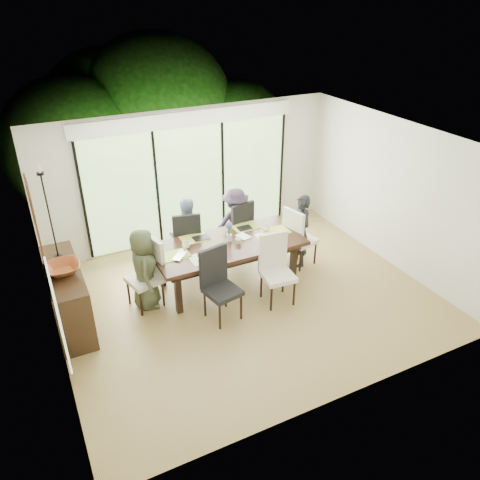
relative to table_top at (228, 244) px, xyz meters
name	(u,v)px	position (x,y,z in m)	size (l,w,h in m)	color
floor	(246,298)	(0.08, -0.56, -0.78)	(6.00, 5.00, 0.01)	brown
ceiling	(248,143)	(0.08, -0.56, 1.93)	(6.00, 5.00, 0.01)	white
wall_back	(190,176)	(0.08, 1.95, 0.57)	(6.00, 0.02, 2.70)	beige
wall_front	(347,317)	(0.08, -3.07, 0.57)	(6.00, 0.02, 2.70)	silver
wall_left	(44,274)	(-2.93, -0.56, 0.57)	(0.02, 5.00, 2.70)	silver
wall_right	(394,194)	(3.09, -0.56, 0.57)	(0.02, 5.00, 2.70)	silver
glass_doors	(191,184)	(0.08, 1.91, 0.42)	(4.20, 0.02, 2.30)	#598C3F
blinds_header	(187,119)	(0.08, 1.90, 1.72)	(4.40, 0.06, 0.28)	white
mullion_a	(83,203)	(-2.02, 1.90, 0.42)	(0.05, 0.04, 2.30)	black
mullion_b	(157,190)	(-0.62, 1.90, 0.42)	(0.05, 0.04, 2.30)	black
mullion_c	(223,178)	(0.78, 1.90, 0.42)	(0.05, 0.04, 2.30)	black
mullion_d	(281,168)	(2.18, 1.90, 0.42)	(0.05, 0.04, 2.30)	black
side_window	(58,314)	(-2.89, -1.76, 0.72)	(0.02, 0.90, 1.00)	#8CAD7F
deck	(179,221)	(0.08, 2.84, -0.83)	(6.00, 1.80, 0.10)	brown
rail_top	(166,185)	(0.08, 3.64, -0.23)	(6.00, 0.08, 0.06)	brown
foliage_left	(73,147)	(-1.72, 4.64, 0.66)	(3.20, 3.20, 3.20)	#14380F
foliage_mid	(157,115)	(0.48, 5.24, 1.02)	(4.00, 4.00, 4.00)	#14380F
foliage_right	(235,135)	(2.28, 4.44, 0.48)	(2.80, 2.80, 2.80)	#14380F
foliage_far	(112,120)	(-0.52, 5.94, 0.84)	(3.60, 3.60, 3.60)	#14380F
table_top	(228,244)	(0.00, 0.00, 0.00)	(2.60, 1.19, 0.06)	black
table_apron	(228,249)	(0.00, 0.00, -0.10)	(2.38, 0.97, 0.11)	black
table_leg_fl	(178,293)	(-1.08, -0.43, -0.41)	(0.10, 0.10, 0.75)	black
table_leg_fr	(293,262)	(1.08, -0.43, -0.41)	(0.10, 0.10, 0.75)	black
table_leg_bl	(162,267)	(-1.08, 0.43, -0.41)	(0.10, 0.10, 0.75)	black
table_leg_br	(269,241)	(1.08, 0.43, -0.41)	(0.10, 0.10, 0.75)	black
chair_left_end	(144,275)	(-1.50, 0.00, -0.18)	(0.50, 0.50, 1.19)	silver
chair_right_end	(301,236)	(1.50, 0.00, -0.18)	(0.50, 0.50, 1.19)	white
chair_far_left	(186,238)	(-0.45, 0.85, -0.18)	(0.50, 0.50, 1.19)	black
chair_far_right	(235,227)	(0.55, 0.85, -0.18)	(0.50, 0.50, 1.19)	black
chair_near_left	(223,286)	(-0.50, -0.87, -0.18)	(0.50, 0.50, 1.19)	black
chair_near_right	(278,271)	(0.50, -0.87, -0.18)	(0.50, 0.50, 1.19)	white
person_left_end	(144,269)	(-1.48, 0.00, -0.08)	(0.65, 0.41, 1.40)	#414A31
person_right_end	(300,231)	(1.48, 0.00, -0.08)	(0.65, 0.41, 1.40)	black
person_far_left	(186,234)	(-0.45, 0.83, -0.08)	(0.65, 0.41, 1.40)	#8092B9
person_far_right	(236,223)	(0.55, 0.83, -0.08)	(0.65, 0.41, 1.40)	#2C2132
placemat_left	(175,255)	(-0.95, 0.00, 0.04)	(0.48, 0.35, 0.01)	#91B641
placemat_right	(276,231)	(0.95, 0.00, 0.04)	(0.48, 0.35, 0.01)	#A7BF44
placemat_far_l	(195,238)	(-0.45, 0.40, 0.04)	(0.48, 0.35, 0.01)	#A2B942
placemat_far_r	(246,227)	(0.55, 0.40, 0.04)	(0.48, 0.35, 0.01)	olive
placemat_paper	(205,258)	(-0.55, -0.30, 0.04)	(0.48, 0.35, 0.01)	white
tablet_far_l	(201,238)	(-0.35, 0.35, 0.05)	(0.28, 0.19, 0.01)	black
tablet_far_r	(245,228)	(0.50, 0.35, 0.04)	(0.26, 0.18, 0.01)	black
papers	(265,235)	(0.70, -0.05, 0.03)	(0.32, 0.24, 0.00)	white
platter_base	(205,257)	(-0.55, -0.30, 0.05)	(0.28, 0.28, 0.03)	white
platter_snacks	(205,256)	(-0.55, -0.30, 0.07)	(0.22, 0.22, 0.02)	orange
vase	(229,238)	(0.05, 0.05, 0.10)	(0.09, 0.09, 0.13)	silver
hyacinth_stems	(229,231)	(0.05, 0.05, 0.23)	(0.04, 0.04, 0.17)	#337226
hyacinth_blooms	(229,225)	(0.05, 0.05, 0.34)	(0.12, 0.12, 0.12)	#4358A9
laptop	(183,256)	(-0.85, -0.10, 0.05)	(0.36, 0.23, 0.03)	silver
cup_a	(186,245)	(-0.70, 0.15, 0.08)	(0.13, 0.13, 0.10)	white
cup_b	(238,241)	(0.15, -0.10, 0.08)	(0.11, 0.11, 0.10)	white
cup_c	(266,228)	(0.80, 0.10, 0.08)	(0.13, 0.13, 0.10)	white
book	(240,238)	(0.25, 0.05, 0.04)	(0.18, 0.24, 0.02)	white
sideboard	(68,296)	(-2.68, 0.10, -0.29)	(0.49, 1.74, 0.98)	black
bowl	(62,268)	(-2.68, 0.00, 0.27)	(0.52, 0.52, 0.13)	brown
candlestick_base	(58,257)	(-2.68, 0.45, 0.22)	(0.11, 0.11, 0.04)	black
candlestick_shaft	(50,217)	(-2.68, 0.45, 0.91)	(0.03, 0.03, 1.36)	black
candlestick_pan	(40,174)	(-2.68, 0.45, 1.59)	(0.11, 0.11, 0.03)	black
candle	(39,169)	(-2.68, 0.45, 1.65)	(0.04, 0.04, 0.11)	silver
tapestry	(39,237)	(-2.89, -0.16, 0.92)	(0.02, 1.00, 1.50)	#8B3B14
art_frame	(29,199)	(-2.89, 1.14, 0.97)	(0.03, 0.55, 0.65)	black
art_canvas	(31,198)	(-2.87, 1.14, 0.97)	(0.01, 0.45, 0.55)	#18474D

